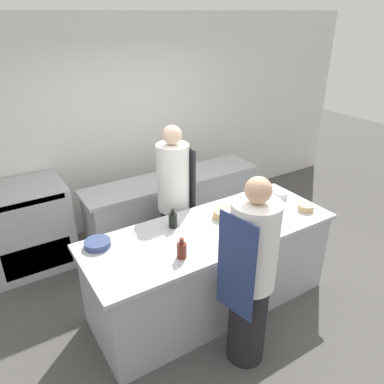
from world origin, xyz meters
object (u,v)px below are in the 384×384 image
Objects in this scene: bowl_ceramic_blue at (306,207)px; bowl_wooden_salad at (97,244)px; bottle_olive_oil at (253,211)px; bottle_cooking_oil at (173,220)px; bowl_prep_small at (227,213)px; chef_at_stove at (174,202)px; bottle_wine at (233,227)px; chef_at_prep_near at (251,277)px; bowl_mixing_large at (280,194)px; bottle_vinegar at (182,250)px; oven_range at (28,227)px.

bowl_ceramic_blue reaches higher than bowl_wooden_salad.
bottle_olive_oil is 0.82m from bottle_cooking_oil.
bowl_prep_small reaches higher than bowl_ceramic_blue.
bottle_olive_oil is at bearing 34.03° from chef_at_stove.
bottle_cooking_oil is (-0.40, 0.43, -0.01)m from bottle_wine.
chef_at_prep_near is 0.58m from bottle_wine.
chef_at_stove is 1.20m from bowl_mixing_large.
bowl_wooden_salad is (-1.02, -0.42, 0.05)m from chef_at_stove.
bowl_prep_small is (0.39, 0.84, 0.08)m from chef_at_prep_near.
bottle_wine is (-0.38, -0.16, 0.01)m from bottle_olive_oil.
bowl_mixing_large is at bearing -4.04° from bowl_wooden_salad.
bottle_wine is 0.79× the size of bowl_prep_small.
bottle_cooking_oil reaches higher than bowl_wooden_salad.
bottle_vinegar reaches higher than bowl_wooden_salad.
bowl_mixing_large is at bearing 2.58° from bowl_prep_small.
bowl_prep_small is 1.69× the size of bowl_ceramic_blue.
bowl_wooden_salad is at bearing 156.17° from bottle_wine.
bottle_cooking_oil is 0.83× the size of bowl_wooden_salad.
bowl_ceramic_blue is at bearing -16.90° from bottle_olive_oil.
chef_at_prep_near is 7.51× the size of bowl_wooden_salad.
bottle_vinegar is (-0.35, 0.48, 0.11)m from chef_at_prep_near.
bowl_prep_small is 1.30m from bowl_wooden_salad.
bottle_cooking_oil is 1.16× the size of bowl_mixing_large.
chef_at_prep_near is 7.95× the size of bottle_wine.
bowl_ceramic_blue is at bearing -88.00° from bowl_mixing_large.
bowl_wooden_salad is (-0.73, 0.07, -0.05)m from bottle_cooking_oil.
oven_range reaches higher than bowl_wooden_salad.
bottle_cooking_oil is at bearing -5.13° from bowl_wooden_salad.
bowl_ceramic_blue is (0.79, -0.33, -0.01)m from bowl_prep_small.
oven_range is 5.29× the size of bottle_olive_oil.
bottle_cooking_oil is at bearing 168.35° from bowl_prep_small.
bottle_olive_oil is 0.70× the size of bowl_prep_small.
bowl_prep_small is at bearing -11.65° from bottle_cooking_oil.
bowl_ceramic_blue is (1.53, 0.03, -0.04)m from bottle_vinegar.
chef_at_stove is at bearing 96.72° from bottle_wine.
oven_range is 1.76m from chef_at_stove.
oven_range is 4.39× the size of bowl_wooden_salad.
chef_at_stove is at bearing 122.76° from bottle_olive_oil.
bowl_prep_small is (-0.22, 0.15, -0.04)m from bottle_olive_oil.
oven_range is 2.21m from bottle_vinegar.
bowl_prep_small is (-0.78, -0.03, 0.01)m from bowl_mixing_large.
bowl_ceramic_blue is 0.71× the size of bowl_wooden_salad.
oven_range is at bearing 137.38° from bottle_olive_oil.
chef_at_prep_near is 9.06× the size of bottle_olive_oil.
chef_at_stove is 1.41m from bowl_ceramic_blue.
bowl_ceramic_blue is (0.95, -0.01, -0.06)m from bottle_wine.
bottle_vinegar is (0.94, -1.95, 0.47)m from oven_range.
chef_at_stove is at bearing 59.58° from bottle_cooking_oil.
chef_at_prep_near is at bearing -61.97° from oven_range.
chef_at_stove is at bearing -35.03° from oven_range.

